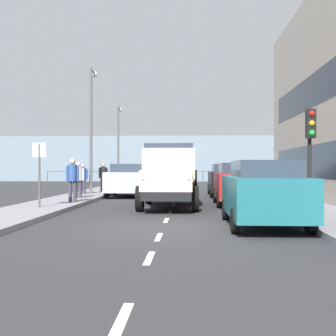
{
  "coord_description": "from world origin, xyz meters",
  "views": [
    {
      "loc": [
        -0.69,
        10.83,
        1.55
      ],
      "look_at": [
        0.24,
        -7.44,
        1.52
      ],
      "focal_mm": 46.08,
      "sensor_mm": 36.0,
      "label": 1
    }
  ],
  "objects_px": {
    "truck_vintage_cream": "(169,177)",
    "pedestrian_strolling": "(73,177)",
    "lamp_post_promenade": "(92,119)",
    "traffic_light_near": "(310,138)",
    "lamp_post_far": "(119,138)",
    "pedestrian_near_railing": "(103,175)",
    "car_teal_kerbside_near": "(263,192)",
    "car_black_kerbside_2": "(226,179)",
    "pedestrian_couple_a": "(78,177)",
    "street_sign": "(39,163)",
    "car_silver_oppositeside_0": "(127,180)",
    "car_navy_oppositeside_1": "(140,177)",
    "pedestrian_by_lamp": "(83,176)",
    "car_red_kerbside_1": "(237,183)"
  },
  "relations": [
    {
      "from": "truck_vintage_cream",
      "to": "pedestrian_by_lamp",
      "type": "distance_m",
      "value": 7.91
    },
    {
      "from": "truck_vintage_cream",
      "to": "pedestrian_strolling",
      "type": "height_order",
      "value": "truck_vintage_cream"
    },
    {
      "from": "pedestrian_couple_a",
      "to": "car_navy_oppositeside_1",
      "type": "bearing_deg",
      "value": -101.45
    },
    {
      "from": "car_navy_oppositeside_1",
      "to": "street_sign",
      "type": "relative_size",
      "value": 1.97
    },
    {
      "from": "pedestrian_near_railing",
      "to": "street_sign",
      "type": "xyz_separation_m",
      "value": [
        0.27,
        9.69,
        0.58
      ]
    },
    {
      "from": "pedestrian_near_railing",
      "to": "traffic_light_near",
      "type": "xyz_separation_m",
      "value": [
        -8.72,
        10.87,
        1.37
      ]
    },
    {
      "from": "pedestrian_strolling",
      "to": "lamp_post_promenade",
      "type": "height_order",
      "value": "lamp_post_promenade"
    },
    {
      "from": "pedestrian_couple_a",
      "to": "street_sign",
      "type": "bearing_deg",
      "value": 88.05
    },
    {
      "from": "car_teal_kerbside_near",
      "to": "pedestrian_couple_a",
      "type": "bearing_deg",
      "value": -48.91
    },
    {
      "from": "truck_vintage_cream",
      "to": "pedestrian_near_railing",
      "type": "relative_size",
      "value": 3.46
    },
    {
      "from": "lamp_post_promenade",
      "to": "pedestrian_by_lamp",
      "type": "bearing_deg",
      "value": 59.38
    },
    {
      "from": "car_teal_kerbside_near",
      "to": "traffic_light_near",
      "type": "bearing_deg",
      "value": -129.46
    },
    {
      "from": "lamp_post_promenade",
      "to": "street_sign",
      "type": "relative_size",
      "value": 3.0
    },
    {
      "from": "car_silver_oppositeside_0",
      "to": "pedestrian_near_railing",
      "type": "height_order",
      "value": "pedestrian_near_railing"
    },
    {
      "from": "truck_vintage_cream",
      "to": "pedestrian_near_railing",
      "type": "xyz_separation_m",
      "value": [
        4.19,
        -8.22,
        -0.07
      ]
    },
    {
      "from": "pedestrian_couple_a",
      "to": "lamp_post_promenade",
      "type": "distance_m",
      "value": 4.73
    },
    {
      "from": "car_teal_kerbside_near",
      "to": "lamp_post_far",
      "type": "bearing_deg",
      "value": -70.77
    },
    {
      "from": "pedestrian_couple_a",
      "to": "pedestrian_strolling",
      "type": "bearing_deg",
      "value": 99.28
    },
    {
      "from": "pedestrian_by_lamp",
      "to": "lamp_post_far",
      "type": "distance_m",
      "value": 10.28
    },
    {
      "from": "car_red_kerbside_1",
      "to": "lamp_post_far",
      "type": "xyz_separation_m",
      "value": [
        7.33,
        -14.76,
        2.86
      ]
    },
    {
      "from": "truck_vintage_cream",
      "to": "pedestrian_strolling",
      "type": "xyz_separation_m",
      "value": [
        3.92,
        -0.79,
        -0.0
      ]
    },
    {
      "from": "car_teal_kerbside_near",
      "to": "car_black_kerbside_2",
      "type": "xyz_separation_m",
      "value": [
        -0.0,
        -11.88,
        -0.0
      ]
    },
    {
      "from": "car_teal_kerbside_near",
      "to": "street_sign",
      "type": "relative_size",
      "value": 1.9
    },
    {
      "from": "car_silver_oppositeside_0",
      "to": "street_sign",
      "type": "height_order",
      "value": "street_sign"
    },
    {
      "from": "car_navy_oppositeside_1",
      "to": "street_sign",
      "type": "height_order",
      "value": "street_sign"
    },
    {
      "from": "traffic_light_near",
      "to": "car_black_kerbside_2",
      "type": "bearing_deg",
      "value": -79.32
    },
    {
      "from": "pedestrian_by_lamp",
      "to": "lamp_post_promenade",
      "type": "xyz_separation_m",
      "value": [
        -0.33,
        -0.56,
        3.08
      ]
    },
    {
      "from": "pedestrian_near_railing",
      "to": "lamp_post_promenade",
      "type": "xyz_separation_m",
      "value": [
        0.34,
        1.42,
        3.04
      ]
    },
    {
      "from": "pedestrian_couple_a",
      "to": "lamp_post_promenade",
      "type": "relative_size",
      "value": 0.24
    },
    {
      "from": "car_red_kerbside_1",
      "to": "car_navy_oppositeside_1",
      "type": "bearing_deg",
      "value": -63.84
    },
    {
      "from": "car_black_kerbside_2",
      "to": "pedestrian_couple_a",
      "type": "xyz_separation_m",
      "value": [
        7.01,
        3.84,
        0.21
      ]
    },
    {
      "from": "car_silver_oppositeside_0",
      "to": "lamp_post_promenade",
      "type": "bearing_deg",
      "value": -14.54
    },
    {
      "from": "truck_vintage_cream",
      "to": "street_sign",
      "type": "height_order",
      "value": "truck_vintage_cream"
    },
    {
      "from": "car_teal_kerbside_near",
      "to": "car_silver_oppositeside_0",
      "type": "bearing_deg",
      "value": -64.89
    },
    {
      "from": "pedestrian_strolling",
      "to": "lamp_post_promenade",
      "type": "bearing_deg",
      "value": -84.16
    },
    {
      "from": "car_black_kerbside_2",
      "to": "car_silver_oppositeside_0",
      "type": "distance_m",
      "value": 5.27
    },
    {
      "from": "pedestrian_strolling",
      "to": "lamp_post_far",
      "type": "height_order",
      "value": "lamp_post_far"
    },
    {
      "from": "truck_vintage_cream",
      "to": "car_silver_oppositeside_0",
      "type": "bearing_deg",
      "value": -68.14
    },
    {
      "from": "pedestrian_by_lamp",
      "to": "traffic_light_near",
      "type": "bearing_deg",
      "value": 136.59
    },
    {
      "from": "truck_vintage_cream",
      "to": "car_red_kerbside_1",
      "type": "bearing_deg",
      "value": -152.79
    },
    {
      "from": "pedestrian_near_railing",
      "to": "street_sign",
      "type": "distance_m",
      "value": 9.71
    },
    {
      "from": "pedestrian_near_railing",
      "to": "traffic_light_near",
      "type": "distance_m",
      "value": 14.0
    },
    {
      "from": "car_navy_oppositeside_1",
      "to": "pedestrian_strolling",
      "type": "height_order",
      "value": "pedestrian_strolling"
    },
    {
      "from": "pedestrian_by_lamp",
      "to": "traffic_light_near",
      "type": "distance_m",
      "value": 13.0
    },
    {
      "from": "pedestrian_strolling",
      "to": "lamp_post_far",
      "type": "xyz_separation_m",
      "value": [
        0.71,
        -15.36,
        2.58
      ]
    },
    {
      "from": "traffic_light_near",
      "to": "lamp_post_far",
      "type": "xyz_separation_m",
      "value": [
        9.15,
        -18.8,
        1.28
      ]
    },
    {
      "from": "car_teal_kerbside_near",
      "to": "lamp_post_far",
      "type": "height_order",
      "value": "lamp_post_far"
    },
    {
      "from": "lamp_post_promenade",
      "to": "car_red_kerbside_1",
      "type": "bearing_deg",
      "value": 143.2
    },
    {
      "from": "car_navy_oppositeside_1",
      "to": "pedestrian_strolling",
      "type": "bearing_deg",
      "value": 82.89
    },
    {
      "from": "car_red_kerbside_1",
      "to": "car_silver_oppositeside_0",
      "type": "xyz_separation_m",
      "value": [
        5.22,
        -4.89,
        0.0
      ]
    }
  ]
}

